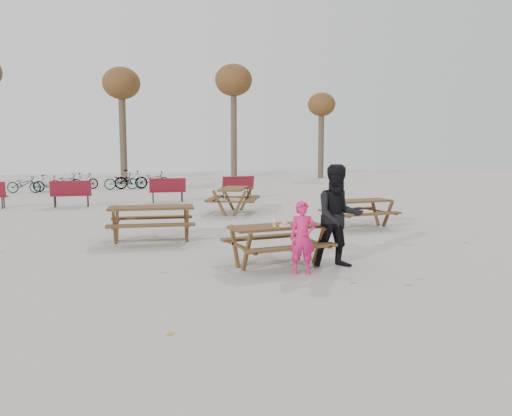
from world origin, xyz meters
name	(u,v)px	position (x,y,z in m)	size (l,w,h in m)	color
ground	(277,265)	(0.00, 0.00, 0.00)	(80.00, 80.00, 0.00)	gray
main_picnic_table	(277,235)	(0.00, 0.00, 0.59)	(1.80, 1.45, 0.78)	#372514
food_tray	(285,226)	(0.06, -0.20, 0.79)	(0.18, 0.11, 0.04)	white
bread_roll	(285,223)	(0.06, -0.20, 0.83)	(0.14, 0.06, 0.05)	tan
soda_bottle	(274,223)	(-0.12, -0.12, 0.85)	(0.07, 0.07, 0.17)	silver
child	(303,238)	(0.13, -0.77, 0.65)	(0.48, 0.31, 1.30)	#CB195D
adult	(338,216)	(0.98, -0.60, 0.97)	(0.94, 0.73, 1.94)	black
picnic_table_east	(359,214)	(4.18, 3.25, 0.40)	(1.84, 1.48, 0.79)	#372514
picnic_table_north	(152,224)	(-1.68, 3.42, 0.43)	(1.99, 1.60, 0.86)	#372514
picnic_table_far	(234,200)	(2.11, 7.76, 0.44)	(2.04, 1.64, 0.88)	#372514
park_bench_row	(122,191)	(-1.01, 12.29, 0.52)	(11.62, 1.27, 1.03)	maroon
bicycle_row	(99,181)	(-1.08, 20.04, 0.48)	(8.59, 2.10, 1.08)	black
tree_row	(118,87)	(0.90, 25.15, 6.19)	(32.17, 3.52, 8.26)	#382B21
fallen_leaves	(250,241)	(0.50, 2.50, 0.00)	(11.00, 11.00, 0.01)	#BF782D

